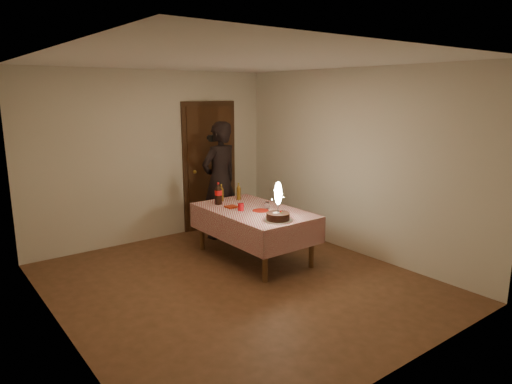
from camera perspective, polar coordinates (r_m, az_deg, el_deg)
ground at (r=5.64m, az=-2.23°, el=-11.29°), size 4.00×4.50×0.01m
room_shell at (r=5.29m, az=-2.55°, el=5.74°), size 4.04×4.54×2.62m
dining_table at (r=6.26m, az=-0.28°, el=-3.04°), size 1.02×1.72×0.70m
birthday_cake at (r=5.70m, az=2.77°, el=-2.45°), size 0.37×0.37×0.49m
red_plate at (r=6.17m, az=0.58°, el=-2.33°), size 0.22×0.22×0.01m
red_cup at (r=6.17m, az=-1.90°, el=-1.88°), size 0.08×0.08×0.10m
clear_cup at (r=6.28m, az=1.39°, el=-1.68°), size 0.07×0.07×0.09m
napkin_stack at (r=6.36m, az=-3.10°, el=-1.85°), size 0.15×0.15×0.02m
cola_bottle at (r=6.51m, az=-4.72°, el=-0.23°), size 0.10×0.10×0.32m
amber_bottle_left at (r=6.71m, az=-4.35°, el=-0.15°), size 0.06×0.06×0.25m
amber_bottle_right at (r=6.79m, az=-2.18°, el=0.01°), size 0.06×0.06×0.25m
photographer at (r=7.15m, az=-4.55°, el=1.47°), size 0.73×0.54×1.84m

